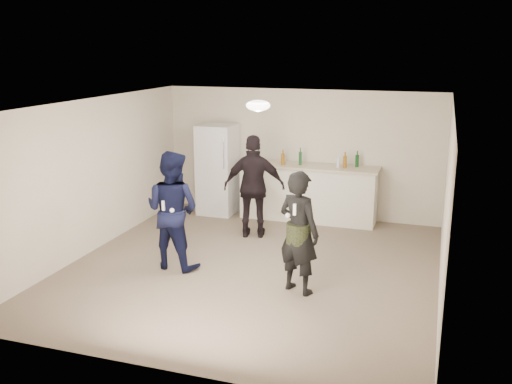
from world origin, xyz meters
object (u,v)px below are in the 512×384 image
(woman, at_px, (299,232))
(spectator, at_px, (254,187))
(shaker, at_px, (284,160))
(man, at_px, (172,210))
(counter, at_px, (308,194))
(fridge, at_px, (218,169))

(woman, height_order, spectator, spectator)
(shaker, distance_m, man, 3.09)
(man, xyz_separation_m, spectator, (0.72, 1.74, 0.01))
(woman, bearing_deg, counter, -56.12)
(fridge, relative_size, shaker, 10.59)
(man, distance_m, spectator, 1.89)
(counter, bearing_deg, shaker, -173.10)
(woman, bearing_deg, spectator, -34.31)
(shaker, relative_size, spectator, 0.09)
(spectator, bearing_deg, man, 53.20)
(fridge, height_order, shaker, fridge)
(counter, bearing_deg, fridge, -177.82)
(fridge, bearing_deg, spectator, -45.35)
(fridge, height_order, woman, fridge)
(man, distance_m, woman, 2.06)
(counter, height_order, fridge, fridge)
(man, relative_size, spectator, 0.99)
(man, relative_size, woman, 1.05)
(counter, bearing_deg, man, -115.09)
(fridge, xyz_separation_m, woman, (2.48, -3.22, -0.04))
(shaker, height_order, woman, woman)
(counter, height_order, man, man)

